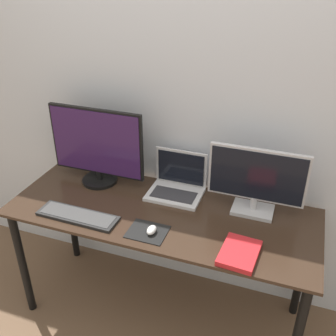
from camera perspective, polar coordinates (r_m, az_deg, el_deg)
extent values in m
cube|color=silver|center=(2.25, 2.42, 9.37)|extent=(7.00, 0.05, 2.50)
cube|color=#332319|center=(2.15, -1.01, -6.48)|extent=(1.68, 0.64, 0.02)
cylinder|color=black|center=(2.56, -20.38, -12.86)|extent=(0.05, 0.05, 0.75)
cylinder|color=black|center=(2.88, -13.89, -6.46)|extent=(0.05, 0.05, 0.75)
cylinder|color=black|center=(2.51, 18.94, -13.45)|extent=(0.05, 0.05, 0.75)
cylinder|color=black|center=(2.44, -9.85, -1.70)|extent=(0.21, 0.21, 0.02)
cylinder|color=black|center=(2.42, -9.92, -0.96)|extent=(0.04, 0.04, 0.05)
cube|color=black|center=(2.33, -10.32, 3.76)|extent=(0.58, 0.02, 0.41)
cube|color=#331947|center=(2.32, -10.47, 3.63)|extent=(0.56, 0.01, 0.39)
cube|color=#B2B2B7|center=(2.19, 12.17, -5.94)|extent=(0.22, 0.15, 0.02)
cylinder|color=#B2B2B7|center=(2.16, 12.30, -4.95)|extent=(0.04, 0.04, 0.07)
cube|color=#B2B2B7|center=(2.08, 12.81, -0.97)|extent=(0.51, 0.02, 0.29)
cube|color=black|center=(2.07, 12.75, -1.15)|extent=(0.48, 0.01, 0.27)
cube|color=silver|center=(2.27, 0.97, -3.88)|extent=(0.31, 0.22, 0.02)
cube|color=#2D2D33|center=(2.25, 0.83, -3.87)|extent=(0.25, 0.12, 0.00)
cube|color=silver|center=(2.30, 1.94, 0.10)|extent=(0.31, 0.01, 0.22)
cube|color=black|center=(2.29, 1.86, -0.01)|extent=(0.28, 0.00, 0.19)
cube|color=black|center=(2.15, -12.96, -6.79)|extent=(0.45, 0.14, 0.02)
cube|color=#383838|center=(2.15, -12.99, -6.59)|extent=(0.41, 0.11, 0.00)
cube|color=black|center=(2.00, -2.94, -9.23)|extent=(0.20, 0.16, 0.00)
ellipsoid|color=silver|center=(1.98, -2.40, -8.99)|extent=(0.04, 0.07, 0.04)
cube|color=red|center=(1.89, 10.33, -12.03)|extent=(0.18, 0.24, 0.03)
cube|color=white|center=(1.89, 10.33, -12.03)|extent=(0.18, 0.23, 0.02)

